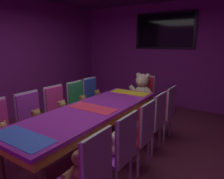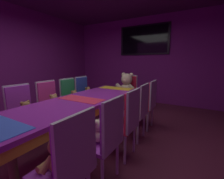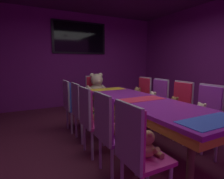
{
  "view_description": "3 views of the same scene",
  "coord_description": "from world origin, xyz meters",
  "px_view_note": "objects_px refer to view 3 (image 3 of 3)",
  "views": [
    {
      "loc": [
        1.9,
        -2.36,
        1.73
      ],
      "look_at": [
        -0.17,
        0.81,
        0.86
      ],
      "focal_mm": 32.48,
      "sensor_mm": 36.0,
      "label": 1
    },
    {
      "loc": [
        1.64,
        -1.83,
        1.34
      ],
      "look_at": [
        0.13,
        0.8,
        0.79
      ],
      "focal_mm": 24.05,
      "sensor_mm": 36.0,
      "label": 2
    },
    {
      "loc": [
        -1.7,
        -2.3,
        1.32
      ],
      "look_at": [
        -0.17,
        0.68,
        0.82
      ],
      "focal_mm": 28.98,
      "sensor_mm": 36.0,
      "label": 3
    }
  ],
  "objects_px": {
    "chair_right_2": "(180,103)",
    "throne_chair": "(95,91)",
    "teddy_left_2": "(99,114)",
    "chair_right_3": "(158,98)",
    "teddy_right_1": "(201,112)",
    "wall_tv": "(80,38)",
    "chair_left_2": "(90,115)",
    "teddy_right_2": "(174,105)",
    "chair_left_4": "(71,101)",
    "chair_left_3": "(80,106)",
    "teddy_right_3": "(152,99)",
    "chair_left_1": "(109,127)",
    "chair_left_0": "(135,146)",
    "king_teddy_bear": "(97,87)",
    "banquet_table": "(141,104)",
    "chair_right_1": "(207,110)",
    "teddy_left_4": "(78,101)",
    "chair_right_4": "(142,94)",
    "teddy_left_1": "(119,126)",
    "teddy_right_4": "(137,95)",
    "teddy_left_0": "(148,145)",
    "teddy_left_3": "(88,107)"
  },
  "relations": [
    {
      "from": "chair_left_0",
      "to": "teddy_left_2",
      "type": "bearing_deg",
      "value": 83.27
    },
    {
      "from": "chair_left_2",
      "to": "teddy_right_3",
      "type": "bearing_deg",
      "value": 18.01
    },
    {
      "from": "teddy_left_2",
      "to": "chair_right_4",
      "type": "bearing_deg",
      "value": 34.07
    },
    {
      "from": "chair_left_0",
      "to": "chair_right_1",
      "type": "distance_m",
      "value": 1.76
    },
    {
      "from": "teddy_left_3",
      "to": "teddy_left_4",
      "type": "relative_size",
      "value": 0.99
    },
    {
      "from": "teddy_right_1",
      "to": "chair_right_2",
      "type": "distance_m",
      "value": 0.55
    },
    {
      "from": "chair_right_3",
      "to": "chair_left_3",
      "type": "bearing_deg",
      "value": -0.98
    },
    {
      "from": "teddy_left_2",
      "to": "chair_left_1",
      "type": "bearing_deg",
      "value": -102.87
    },
    {
      "from": "teddy_right_2",
      "to": "chair_left_1",
      "type": "bearing_deg",
      "value": 17.84
    },
    {
      "from": "teddy_right_1",
      "to": "wall_tv",
      "type": "distance_m",
      "value": 4.02
    },
    {
      "from": "chair_right_4",
      "to": "wall_tv",
      "type": "bearing_deg",
      "value": -67.95
    },
    {
      "from": "chair_left_3",
      "to": "chair_right_1",
      "type": "distance_m",
      "value": 2.01
    },
    {
      "from": "teddy_left_2",
      "to": "chair_right_3",
      "type": "distance_m",
      "value": 1.61
    },
    {
      "from": "teddy_right_2",
      "to": "wall_tv",
      "type": "distance_m",
      "value": 3.54
    },
    {
      "from": "teddy_right_1",
      "to": "teddy_right_3",
      "type": "bearing_deg",
      "value": -88.52
    },
    {
      "from": "chair_left_4",
      "to": "chair_right_1",
      "type": "height_order",
      "value": "same"
    },
    {
      "from": "banquet_table",
      "to": "chair_right_1",
      "type": "bearing_deg",
      "value": -33.3
    },
    {
      "from": "chair_left_4",
      "to": "banquet_table",
      "type": "bearing_deg",
      "value": -51.03
    },
    {
      "from": "chair_left_0",
      "to": "chair_left_3",
      "type": "xyz_separation_m",
      "value": [
        0.01,
        1.61,
        0.0
      ]
    },
    {
      "from": "chair_left_2",
      "to": "chair_right_3",
      "type": "xyz_separation_m",
      "value": [
        1.67,
        0.5,
        0.0
      ]
    },
    {
      "from": "chair_left_2",
      "to": "teddy_right_2",
      "type": "xyz_separation_m",
      "value": [
        1.56,
        -0.05,
        -0.02
      ]
    },
    {
      "from": "teddy_left_0",
      "to": "chair_left_3",
      "type": "xyz_separation_m",
      "value": [
        -0.13,
        1.61,
        0.03
      ]
    },
    {
      "from": "teddy_left_1",
      "to": "chair_right_4",
      "type": "xyz_separation_m",
      "value": [
        1.51,
        1.59,
        0.02
      ]
    },
    {
      "from": "chair_right_3",
      "to": "teddy_right_4",
      "type": "relative_size",
      "value": 3.09
    },
    {
      "from": "chair_left_0",
      "to": "chair_right_4",
      "type": "relative_size",
      "value": 1.0
    },
    {
      "from": "teddy_left_2",
      "to": "king_teddy_bear",
      "type": "bearing_deg",
      "value": 68.38
    },
    {
      "from": "teddy_left_4",
      "to": "teddy_right_2",
      "type": "distance_m",
      "value": 1.79
    },
    {
      "from": "chair_left_1",
      "to": "teddy_right_2",
      "type": "xyz_separation_m",
      "value": [
        1.54,
        0.5,
        -0.02
      ]
    },
    {
      "from": "chair_left_4",
      "to": "teddy_left_3",
      "type": "bearing_deg",
      "value": -70.91
    },
    {
      "from": "teddy_left_2",
      "to": "chair_right_4",
      "type": "xyz_separation_m",
      "value": [
        1.53,
        1.04,
        0.02
      ]
    },
    {
      "from": "teddy_right_3",
      "to": "chair_right_3",
      "type": "bearing_deg",
      "value": 180.0
    },
    {
      "from": "chair_left_3",
      "to": "teddy_right_1",
      "type": "xyz_separation_m",
      "value": [
        1.53,
        -1.11,
        -0.02
      ]
    },
    {
      "from": "banquet_table",
      "to": "chair_right_3",
      "type": "height_order",
      "value": "chair_right_3"
    },
    {
      "from": "teddy_left_2",
      "to": "chair_left_0",
      "type": "bearing_deg",
      "value": -96.73
    },
    {
      "from": "chair_left_4",
      "to": "wall_tv",
      "type": "relative_size",
      "value": 0.61
    },
    {
      "from": "chair_right_3",
      "to": "chair_right_4",
      "type": "bearing_deg",
      "value": -90.26
    },
    {
      "from": "teddy_left_2",
      "to": "teddy_right_1",
      "type": "height_order",
      "value": "teddy_left_2"
    },
    {
      "from": "banquet_table",
      "to": "teddy_right_2",
      "type": "distance_m",
      "value": 0.72
    },
    {
      "from": "teddy_left_0",
      "to": "chair_right_1",
      "type": "height_order",
      "value": "chair_right_1"
    },
    {
      "from": "chair_right_4",
      "to": "banquet_table",
      "type": "bearing_deg",
      "value": 52.09
    },
    {
      "from": "banquet_table",
      "to": "chair_right_3",
      "type": "distance_m",
      "value": 0.98
    },
    {
      "from": "teddy_left_0",
      "to": "teddy_right_4",
      "type": "xyz_separation_m",
      "value": [
        1.37,
        2.12,
        0.02
      ]
    },
    {
      "from": "chair_right_2",
      "to": "wall_tv",
      "type": "relative_size",
      "value": 0.61
    },
    {
      "from": "chair_left_3",
      "to": "chair_left_4",
      "type": "relative_size",
      "value": 1.0
    },
    {
      "from": "chair_right_2",
      "to": "throne_chair",
      "type": "height_order",
      "value": "same"
    },
    {
      "from": "chair_right_1",
      "to": "teddy_right_2",
      "type": "bearing_deg",
      "value": -75.34
    },
    {
      "from": "chair_left_0",
      "to": "teddy_left_2",
      "type": "height_order",
      "value": "chair_left_0"
    },
    {
      "from": "chair_right_2",
      "to": "chair_left_3",
      "type": "bearing_deg",
      "value": -19.03
    },
    {
      "from": "teddy_right_3",
      "to": "chair_left_2",
      "type": "bearing_deg",
      "value": 18.01
    },
    {
      "from": "chair_right_4",
      "to": "chair_left_3",
      "type": "bearing_deg",
      "value": 17.17
    }
  ]
}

